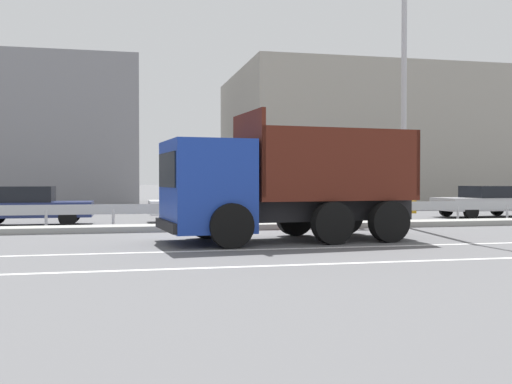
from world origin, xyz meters
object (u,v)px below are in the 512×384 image
median_road_sign (356,189)px  street_lamp_2 (407,52)px  dump_truck (258,191)px  parked_car_4 (30,206)px  parked_car_5 (211,204)px  parked_car_7 (485,201)px  parked_car_6 (348,203)px

median_road_sign → street_lamp_2: bearing=-12.8°
dump_truck → parked_car_4: 9.46m
parked_car_5 → parked_car_7: 11.62m
median_road_sign → parked_car_6: bearing=72.7°
parked_car_5 → parked_car_7: (11.62, 0.25, 0.00)m
parked_car_4 → parked_car_5: bearing=93.4°
parked_car_5 → parked_car_4: bearing=92.9°
median_road_sign → parked_car_6: (0.97, 3.12, -0.59)m
street_lamp_2 → parked_car_5: size_ratio=2.34×
parked_car_5 → parked_car_6: parked_car_6 is taller
median_road_sign → parked_car_6: size_ratio=0.49×
parked_car_4 → parked_car_7: size_ratio=0.99×
median_road_sign → parked_car_4: bearing=163.6°
street_lamp_2 → parked_car_7: size_ratio=2.53×
parked_car_4 → parked_car_5: (6.31, 0.34, -0.01)m
dump_truck → median_road_sign: (4.18, 3.77, -0.00)m
parked_car_6 → parked_car_7: size_ratio=1.20×
street_lamp_2 → parked_car_4: (-12.25, 3.49, -5.10)m
parked_car_4 → parked_car_5: size_ratio=0.91×
median_road_sign → parked_car_5: size_ratio=0.55×
median_road_sign → parked_car_7: bearing=26.9°
parked_car_5 → dump_truck: bearing=-179.0°
parked_car_4 → parked_car_5: 6.32m
parked_car_6 → parked_car_4: bearing=94.7°
street_lamp_2 → parked_car_5: bearing=147.2°
street_lamp_2 → median_road_sign: bearing=167.2°
parked_car_4 → parked_car_6: (11.60, 0.00, 0.00)m
dump_truck → street_lamp_2: bearing=-65.4°
parked_car_4 → parked_car_6: size_ratio=0.82×
parked_car_5 → parked_car_6: (5.29, -0.34, 0.02)m
dump_truck → parked_car_7: (11.48, 7.48, -0.60)m
dump_truck → parked_car_7: 13.72m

